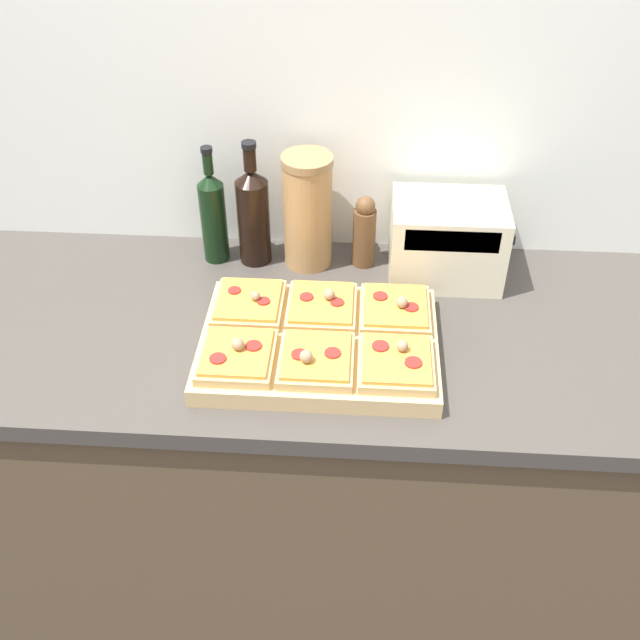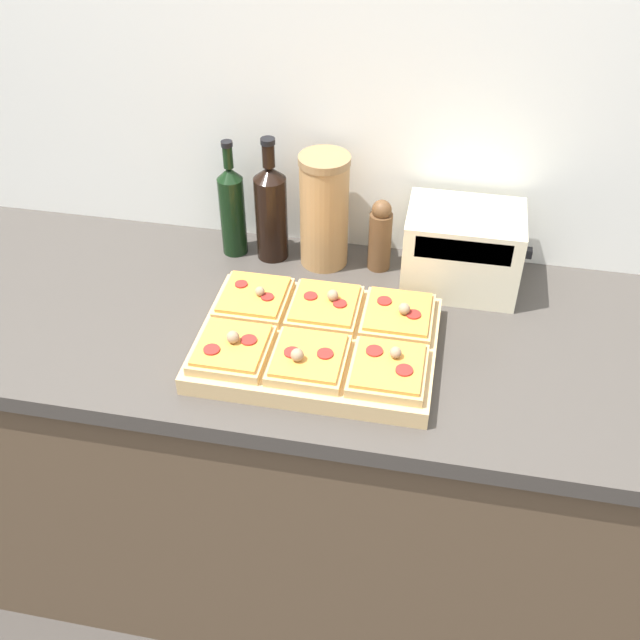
# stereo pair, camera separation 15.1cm
# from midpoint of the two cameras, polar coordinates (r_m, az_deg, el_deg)

# --- Properties ---
(wall_back) EXTENTS (6.00, 0.06, 2.50)m
(wall_back) POSITION_cam_midpoint_polar(r_m,az_deg,el_deg) (1.73, -2.99, 16.63)
(wall_back) COLOR silver
(wall_back) RESTS_ON ground_plane
(kitchen_counter) EXTENTS (2.63, 0.67, 0.89)m
(kitchen_counter) POSITION_cam_midpoint_polar(r_m,az_deg,el_deg) (1.92, -3.32, -10.61)
(kitchen_counter) COLOR brown
(kitchen_counter) RESTS_ON ground_plane
(cutting_board) EXTENTS (0.48, 0.35, 0.04)m
(cutting_board) POSITION_cam_midpoint_polar(r_m,az_deg,el_deg) (1.53, -2.89, -1.97)
(cutting_board) COLOR tan
(cutting_board) RESTS_ON kitchen_counter
(pizza_slice_back_left) EXTENTS (0.14, 0.16, 0.05)m
(pizza_slice_back_left) POSITION_cam_midpoint_polar(r_m,az_deg,el_deg) (1.60, -8.14, 1.16)
(pizza_slice_back_left) COLOR tan
(pizza_slice_back_left) RESTS_ON cutting_board
(pizza_slice_back_center) EXTENTS (0.14, 0.16, 0.05)m
(pizza_slice_back_center) POSITION_cam_midpoint_polar(r_m,az_deg,el_deg) (1.57, -2.60, 0.96)
(pizza_slice_back_center) COLOR tan
(pizza_slice_back_center) RESTS_ON cutting_board
(pizza_slice_back_right) EXTENTS (0.14, 0.16, 0.05)m
(pizza_slice_back_right) POSITION_cam_midpoint_polar(r_m,az_deg,el_deg) (1.57, 3.03, 0.72)
(pizza_slice_back_right) COLOR tan
(pizza_slice_back_right) RESTS_ON cutting_board
(pizza_slice_front_left) EXTENTS (0.14, 0.16, 0.05)m
(pizza_slice_front_left) POSITION_cam_midpoint_polar(r_m,az_deg,el_deg) (1.47, -9.28, -2.83)
(pizza_slice_front_left) COLOR tan
(pizza_slice_front_left) RESTS_ON cutting_board
(pizza_slice_front_center) EXTENTS (0.14, 0.16, 0.05)m
(pizza_slice_front_center) POSITION_cam_midpoint_polar(r_m,az_deg,el_deg) (1.45, -3.30, -3.14)
(pizza_slice_front_center) COLOR tan
(pizza_slice_front_center) RESTS_ON cutting_board
(pizza_slice_front_right) EXTENTS (0.14, 0.16, 0.05)m
(pizza_slice_front_right) POSITION_cam_midpoint_polar(r_m,az_deg,el_deg) (1.44, 2.87, -3.39)
(pizza_slice_front_right) COLOR tan
(pizza_slice_front_right) RESTS_ON cutting_board
(olive_oil_bottle) EXTENTS (0.06, 0.06, 0.29)m
(olive_oil_bottle) POSITION_cam_midpoint_polar(r_m,az_deg,el_deg) (1.78, -10.58, 7.79)
(olive_oil_bottle) COLOR black
(olive_oil_bottle) RESTS_ON kitchen_counter
(wine_bottle) EXTENTS (0.08, 0.08, 0.30)m
(wine_bottle) POSITION_cam_midpoint_polar(r_m,az_deg,el_deg) (1.75, -7.59, 7.92)
(wine_bottle) COLOR black
(wine_bottle) RESTS_ON kitchen_counter
(grain_jar_tall) EXTENTS (0.12, 0.12, 0.28)m
(grain_jar_tall) POSITION_cam_midpoint_polar(r_m,az_deg,el_deg) (1.73, -3.47, 8.21)
(grain_jar_tall) COLOR #AD7F4C
(grain_jar_tall) RESTS_ON kitchen_counter
(pepper_mill) EXTENTS (0.05, 0.05, 0.18)m
(pepper_mill) POSITION_cam_midpoint_polar(r_m,az_deg,el_deg) (1.75, 0.92, 6.64)
(pepper_mill) COLOR brown
(pepper_mill) RESTS_ON kitchen_counter
(toaster_oven) EXTENTS (0.28, 0.18, 0.19)m
(toaster_oven) POSITION_cam_midpoint_polar(r_m,az_deg,el_deg) (1.72, 7.19, 5.98)
(toaster_oven) COLOR beige
(toaster_oven) RESTS_ON kitchen_counter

